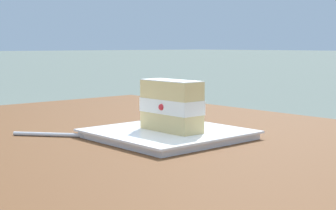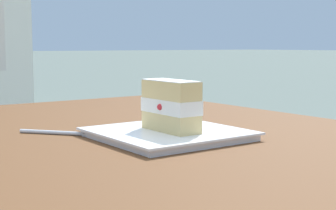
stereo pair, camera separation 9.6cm
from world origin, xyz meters
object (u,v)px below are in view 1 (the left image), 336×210
Objects in this scene: cake_slice at (171,106)px; dessert_fork at (61,135)px; patio_table at (139,185)px; dessert_plate at (168,134)px.

cake_slice is 0.90× the size of dessert_fork.
patio_table is at bearing 57.01° from dessert_fork.
dessert_plate reaches higher than dessert_fork.
cake_slice is 0.22m from dessert_fork.
dessert_fork is at bearing -122.99° from patio_table.
dessert_fork is (-0.16, -0.14, -0.06)m from cake_slice.
cake_slice reaches higher than dessert_fork.
patio_table is at bearing -167.34° from cake_slice.
dessert_plate is at bearing 173.05° from cake_slice.
patio_table is 10.41× the size of cake_slice.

